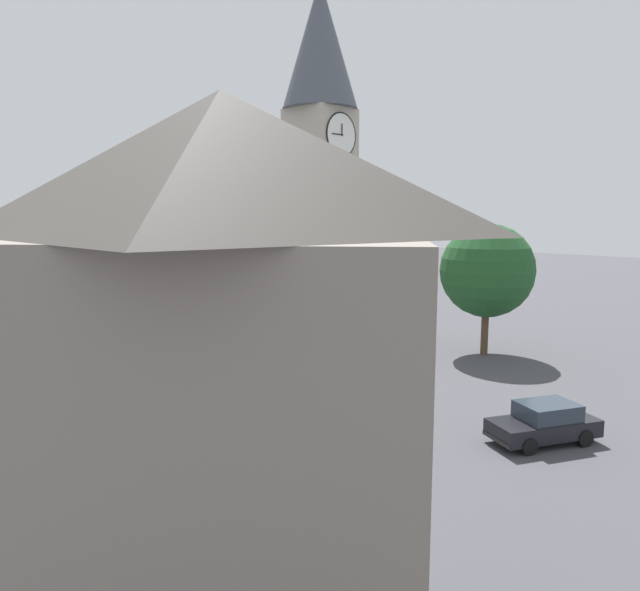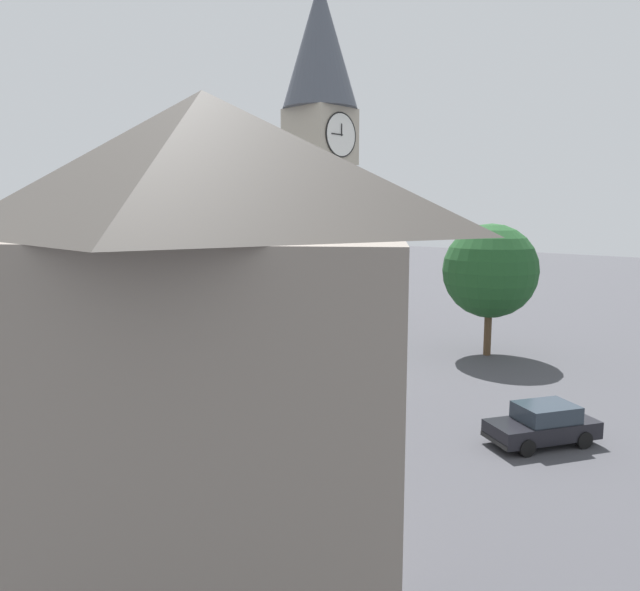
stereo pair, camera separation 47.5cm
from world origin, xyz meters
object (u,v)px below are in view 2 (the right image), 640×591
clock_tower (320,157)px  car_blue_kerb (543,424)px  building_terrace_right (58,272)px  car_silver_kerb (318,331)px  building_hall_far (210,397)px  building_shop_left (273,263)px  car_red_corner (231,348)px  pedestrian (139,460)px  road_sign (343,405)px  tree (490,271)px

clock_tower → car_blue_kerb: (-1.37, 10.31, -10.31)m
clock_tower → building_terrace_right: clock_tower is taller
car_silver_kerb → building_terrace_right: building_terrace_right is taller
building_hall_far → building_shop_left: bearing=-132.8°
car_red_corner → car_silver_kerb: bearing=179.3°
building_shop_left → car_silver_kerb: bearing=64.1°
pedestrian → road_sign: (-6.40, 2.75, 0.89)m
car_silver_kerb → car_red_corner: bearing=-0.7°
car_red_corner → building_hall_far: (14.46, 18.65, 4.64)m
building_shop_left → clock_tower: bearing=54.6°
tree → building_shop_left: (-0.18, -19.76, -0.76)m
car_silver_kerb → building_hall_far: (21.54, 18.56, 4.64)m
building_shop_left → building_hall_far: bearing=47.2°
clock_tower → car_silver_kerb: (-7.84, -7.87, -10.31)m
pedestrian → building_shop_left: (-23.72, -20.79, 3.34)m
car_blue_kerb → road_sign: bearing=-37.3°
building_shop_left → road_sign: bearing=53.7°
clock_tower → car_red_corner: bearing=-95.4°
car_blue_kerb → building_terrace_right: bearing=-81.1°
car_blue_kerb → tree: tree is taller
building_shop_left → road_sign: size_ratio=3.63×
road_sign → building_hall_far: bearing=28.8°
pedestrian → car_blue_kerb: bearing=149.4°
car_blue_kerb → building_shop_left: 30.52m
pedestrian → building_shop_left: bearing=-138.8°
car_blue_kerb → tree: 14.57m
car_blue_kerb → pedestrian: (12.43, -7.34, 0.25)m
pedestrian → clock_tower: bearing=-165.0°
tree → building_hall_far: size_ratio=0.74×
car_silver_kerb → road_sign: 18.49m
tree → car_red_corner: bearing=-40.2°
car_red_corner → road_sign: 14.75m
building_hall_far → tree: bearing=-161.5°
tree → car_blue_kerb: bearing=37.0°
road_sign → car_silver_kerb: bearing=-132.6°
clock_tower → road_sign: clock_tower is taller
pedestrian → building_terrace_right: bearing=-107.2°
car_red_corner → tree: bearing=139.8°
car_red_corner → building_hall_far: 24.05m
car_silver_kerb → building_hall_far: size_ratio=0.41×
car_blue_kerb → building_hall_far: size_ratio=0.42×
clock_tower → pedestrian: size_ratio=11.21×
building_hall_far → pedestrian: bearing=-108.9°
car_silver_kerb → road_sign: bearing=47.4°
car_red_corner → building_hall_far: building_hall_far is taller
car_red_corner → building_hall_far: size_ratio=0.39×
car_red_corner → pedestrian: 16.10m
building_terrace_right → building_shop_left: bearing=168.0°
building_shop_left → building_terrace_right: 16.60m
car_blue_kerb → pedestrian: size_ratio=2.62×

